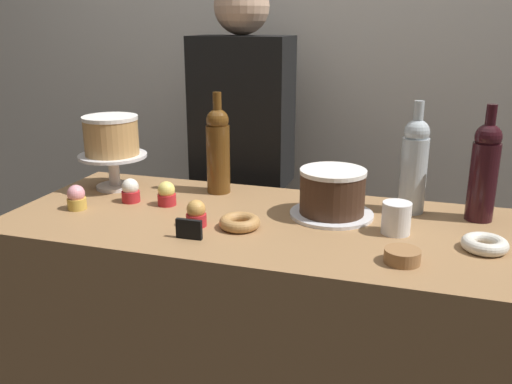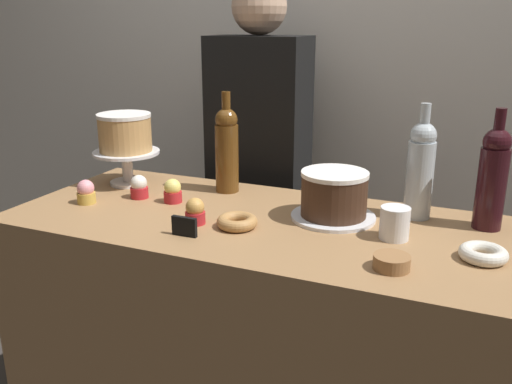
{
  "view_description": "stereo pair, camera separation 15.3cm",
  "coord_description": "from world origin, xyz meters",
  "px_view_note": "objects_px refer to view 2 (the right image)",
  "views": [
    {
      "loc": [
        0.43,
        -1.39,
        1.45
      ],
      "look_at": [
        0.0,
        0.0,
        0.99
      ],
      "focal_mm": 38.45,
      "sensor_mm": 36.0,
      "label": 1
    },
    {
      "loc": [
        0.58,
        -1.34,
        1.45
      ],
      "look_at": [
        0.0,
        0.0,
        0.99
      ],
      "focal_mm": 38.45,
      "sensor_mm": 36.0,
      "label": 2
    }
  ],
  "objects_px": {
    "cupcake_lemon": "(173,191)",
    "donut_sugar": "(483,254)",
    "chocolate_round_cake": "(334,194)",
    "wine_bottle_dark_red": "(493,177)",
    "cupcake_vanilla": "(139,187)",
    "cupcake_caramel": "(195,212)",
    "wine_bottle_clear": "(420,168)",
    "cookie_stack": "(392,262)",
    "cupcake_strawberry": "(86,192)",
    "price_sign_chalkboard": "(184,226)",
    "cake_stand_pedestal": "(127,162)",
    "barista_figure": "(259,184)",
    "wine_bottle_amber": "(227,148)",
    "coffee_cup_ceramic": "(395,223)",
    "donut_maple": "(237,222)",
    "white_layer_cake": "(125,132)"
  },
  "relations": [
    {
      "from": "cake_stand_pedestal",
      "to": "cupcake_lemon",
      "type": "bearing_deg",
      "value": -23.79
    },
    {
      "from": "cake_stand_pedestal",
      "to": "donut_sugar",
      "type": "xyz_separation_m",
      "value": [
        1.14,
        -0.19,
        -0.06
      ]
    },
    {
      "from": "cupcake_strawberry",
      "to": "cake_stand_pedestal",
      "type": "bearing_deg",
      "value": 91.19
    },
    {
      "from": "wine_bottle_amber",
      "to": "cupcake_strawberry",
      "type": "height_order",
      "value": "wine_bottle_amber"
    },
    {
      "from": "wine_bottle_dark_red",
      "to": "coffee_cup_ceramic",
      "type": "distance_m",
      "value": 0.3
    },
    {
      "from": "chocolate_round_cake",
      "to": "cupcake_lemon",
      "type": "bearing_deg",
      "value": -174.0
    },
    {
      "from": "chocolate_round_cake",
      "to": "cupcake_lemon",
      "type": "xyz_separation_m",
      "value": [
        -0.5,
        -0.05,
        -0.04
      ]
    },
    {
      "from": "chocolate_round_cake",
      "to": "cupcake_caramel",
      "type": "height_order",
      "value": "chocolate_round_cake"
    },
    {
      "from": "wine_bottle_dark_red",
      "to": "chocolate_round_cake",
      "type": "bearing_deg",
      "value": -167.04
    },
    {
      "from": "chocolate_round_cake",
      "to": "cookie_stack",
      "type": "distance_m",
      "value": 0.35
    },
    {
      "from": "cupcake_vanilla",
      "to": "cupcake_strawberry",
      "type": "height_order",
      "value": "same"
    },
    {
      "from": "cupcake_lemon",
      "to": "coffee_cup_ceramic",
      "type": "relative_size",
      "value": 0.87
    },
    {
      "from": "chocolate_round_cake",
      "to": "wine_bottle_clear",
      "type": "bearing_deg",
      "value": 26.11
    },
    {
      "from": "wine_bottle_amber",
      "to": "coffee_cup_ceramic",
      "type": "distance_m",
      "value": 0.62
    },
    {
      "from": "cake_stand_pedestal",
      "to": "cupcake_caramel",
      "type": "bearing_deg",
      "value": -31.55
    },
    {
      "from": "cookie_stack",
      "to": "price_sign_chalkboard",
      "type": "bearing_deg",
      "value": -178.92
    },
    {
      "from": "cupcake_lemon",
      "to": "cupcake_strawberry",
      "type": "distance_m",
      "value": 0.26
    },
    {
      "from": "cookie_stack",
      "to": "cupcake_lemon",
      "type": "bearing_deg",
      "value": 162.82
    },
    {
      "from": "cake_stand_pedestal",
      "to": "chocolate_round_cake",
      "type": "relative_size",
      "value": 1.18
    },
    {
      "from": "wine_bottle_clear",
      "to": "cupcake_strawberry",
      "type": "distance_m",
      "value": 0.99
    },
    {
      "from": "cupcake_caramel",
      "to": "wine_bottle_clear",
      "type": "bearing_deg",
      "value": 28.06
    },
    {
      "from": "cake_stand_pedestal",
      "to": "donut_sugar",
      "type": "bearing_deg",
      "value": -9.55
    },
    {
      "from": "coffee_cup_ceramic",
      "to": "cake_stand_pedestal",
      "type": "bearing_deg",
      "value": 171.37
    },
    {
      "from": "cupcake_caramel",
      "to": "cookie_stack",
      "type": "xyz_separation_m",
      "value": [
        0.55,
        -0.08,
        -0.02
      ]
    },
    {
      "from": "price_sign_chalkboard",
      "to": "cookie_stack",
      "type": "bearing_deg",
      "value": 1.08
    },
    {
      "from": "wine_bottle_amber",
      "to": "coffee_cup_ceramic",
      "type": "relative_size",
      "value": 3.83
    },
    {
      "from": "cake_stand_pedestal",
      "to": "cookie_stack",
      "type": "distance_m",
      "value": 1.01
    },
    {
      "from": "donut_maple",
      "to": "barista_figure",
      "type": "height_order",
      "value": "barista_figure"
    },
    {
      "from": "chocolate_round_cake",
      "to": "wine_bottle_clear",
      "type": "xyz_separation_m",
      "value": [
        0.22,
        0.11,
        0.07
      ]
    },
    {
      "from": "cookie_stack",
      "to": "barista_figure",
      "type": "height_order",
      "value": "barista_figure"
    },
    {
      "from": "wine_bottle_clear",
      "to": "cookie_stack",
      "type": "xyz_separation_m",
      "value": [
        -0.0,
        -0.38,
        -0.13
      ]
    },
    {
      "from": "cupcake_caramel",
      "to": "coffee_cup_ceramic",
      "type": "xyz_separation_m",
      "value": [
        0.52,
        0.11,
        0.01
      ]
    },
    {
      "from": "donut_sugar",
      "to": "cookie_stack",
      "type": "relative_size",
      "value": 1.33
    },
    {
      "from": "white_layer_cake",
      "to": "cupcake_lemon",
      "type": "bearing_deg",
      "value": -23.79
    },
    {
      "from": "wine_bottle_clear",
      "to": "price_sign_chalkboard",
      "type": "xyz_separation_m",
      "value": [
        -0.54,
        -0.39,
        -0.12
      ]
    },
    {
      "from": "cupcake_vanilla",
      "to": "cupcake_caramel",
      "type": "bearing_deg",
      "value": -25.75
    },
    {
      "from": "donut_sugar",
      "to": "cupcake_vanilla",
      "type": "bearing_deg",
      "value": 175.52
    },
    {
      "from": "wine_bottle_clear",
      "to": "cake_stand_pedestal",
      "type": "bearing_deg",
      "value": -177.0
    },
    {
      "from": "wine_bottle_clear",
      "to": "donut_maple",
      "type": "relative_size",
      "value": 2.91
    },
    {
      "from": "cupcake_lemon",
      "to": "donut_sugar",
      "type": "xyz_separation_m",
      "value": [
        0.9,
        -0.08,
        -0.02
      ]
    },
    {
      "from": "cupcake_strawberry",
      "to": "price_sign_chalkboard",
      "type": "bearing_deg",
      "value": -15.52
    },
    {
      "from": "cupcake_strawberry",
      "to": "white_layer_cake",
      "type": "bearing_deg",
      "value": 91.19
    },
    {
      "from": "cupcake_vanilla",
      "to": "donut_sugar",
      "type": "height_order",
      "value": "cupcake_vanilla"
    },
    {
      "from": "wine_bottle_clear",
      "to": "cookie_stack",
      "type": "relative_size",
      "value": 3.87
    },
    {
      "from": "white_layer_cake",
      "to": "donut_sugar",
      "type": "distance_m",
      "value": 1.17
    },
    {
      "from": "cookie_stack",
      "to": "wine_bottle_clear",
      "type": "bearing_deg",
      "value": 89.36
    },
    {
      "from": "chocolate_round_cake",
      "to": "wine_bottle_dark_red",
      "type": "distance_m",
      "value": 0.42
    },
    {
      "from": "white_layer_cake",
      "to": "wine_bottle_amber",
      "type": "xyz_separation_m",
      "value": [
        0.35,
        0.06,
        -0.04
      ]
    },
    {
      "from": "wine_bottle_dark_red",
      "to": "cupcake_vanilla",
      "type": "distance_m",
      "value": 1.03
    },
    {
      "from": "cupcake_lemon",
      "to": "cupcake_vanilla",
      "type": "bearing_deg",
      "value": -177.79
    }
  ]
}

